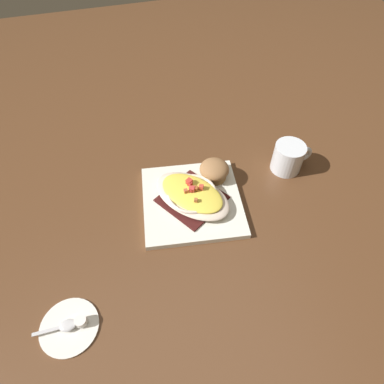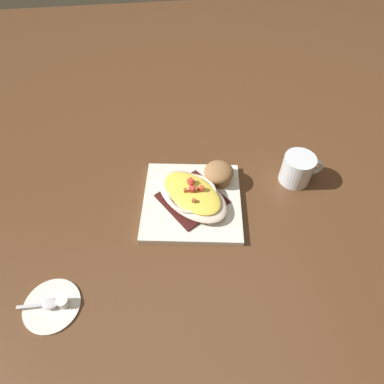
{
  "view_description": "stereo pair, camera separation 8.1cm",
  "coord_description": "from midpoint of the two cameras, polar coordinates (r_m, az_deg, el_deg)",
  "views": [
    {
      "loc": [
        -0.49,
        0.14,
        0.68
      ],
      "look_at": [
        0.0,
        0.0,
        0.05
      ],
      "focal_mm": 30.5,
      "sensor_mm": 36.0,
      "label": 1
    },
    {
      "loc": [
        -0.51,
        0.06,
        0.68
      ],
      "look_at": [
        0.0,
        0.0,
        0.05
      ],
      "focal_mm": 30.5,
      "sensor_mm": 36.0,
      "label": 2
    }
  ],
  "objects": [
    {
      "name": "ground_plane",
      "position": [
        0.85,
        2.74,
        -2.09
      ],
      "size": [
        2.6,
        2.6,
        0.0
      ],
      "primitive_type": "plane",
      "color": "#56351F"
    },
    {
      "name": "coffee_mug",
      "position": [
        0.93,
        20.33,
        3.45
      ],
      "size": [
        0.08,
        0.11,
        0.08
      ],
      "color": "silver",
      "rests_on": "ground_plane"
    },
    {
      "name": "folded_napkin",
      "position": [
        0.84,
        2.78,
        -1.36
      ],
      "size": [
        0.19,
        0.19,
        0.0
      ],
      "primitive_type": "cube",
      "rotation": [
        0.0,
        0.0,
        0.56
      ],
      "color": "#3F1514",
      "rests_on": "square_plate"
    },
    {
      "name": "gratin_dish",
      "position": [
        0.82,
        2.83,
        -0.57
      ],
      "size": [
        0.24,
        0.23,
        0.04
      ],
      "color": "beige",
      "rests_on": "folded_napkin"
    },
    {
      "name": "muffin",
      "position": [
        0.87,
        7.38,
        3.1
      ],
      "size": [
        0.08,
        0.08,
        0.05
      ],
      "color": "olive",
      "rests_on": "square_plate"
    },
    {
      "name": "square_plate",
      "position": [
        0.84,
        2.76,
        -1.78
      ],
      "size": [
        0.28,
        0.28,
        0.02
      ],
      "primitive_type": "cube",
      "rotation": [
        0.0,
        0.0,
        -0.15
      ],
      "color": "white",
      "rests_on": "ground_plane"
    },
    {
      "name": "creamer_saucer",
      "position": [
        0.76,
        -20.44,
        -18.31
      ],
      "size": [
        0.12,
        0.12,
        0.01
      ],
      "primitive_type": "cylinder",
      "color": "white",
      "rests_on": "ground_plane"
    },
    {
      "name": "creamer_cup_0",
      "position": [
        0.74,
        -18.65,
        -17.96
      ],
      "size": [
        0.02,
        0.02,
        0.02
      ],
      "primitive_type": "cylinder",
      "color": "white",
      "rests_on": "creamer_saucer"
    },
    {
      "name": "spoon",
      "position": [
        0.75,
        -20.98,
        -18.07
      ],
      "size": [
        0.03,
        0.08,
        0.01
      ],
      "color": "silver",
      "rests_on": "creamer_saucer"
    }
  ]
}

